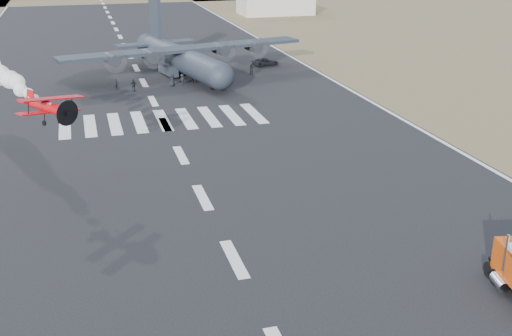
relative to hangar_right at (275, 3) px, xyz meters
name	(u,v)px	position (x,y,z in m)	size (l,w,h in m)	color
runway_markings	(153,101)	(-46.00, -90.00, -3.00)	(60.00, 260.00, 0.01)	silver
hangar_right	(275,3)	(0.00, 0.00, 0.00)	(20.50, 12.50, 5.90)	#B6B2A2
aerobatic_biplane	(48,107)	(-58.67, -120.57, 4.97)	(6.40, 6.05, 2.87)	red
transport_aircraft	(181,56)	(-39.28, -73.63, 0.05)	(40.87, 33.43, 11.87)	#1F242E
support_vehicle	(265,62)	(-23.57, -70.01, -2.35)	(2.17, 4.71, 1.31)	black
crew_a	(116,84)	(-50.42, -81.40, -2.20)	(0.59, 0.48, 1.61)	black
crew_b	(202,76)	(-36.82, -79.35, -2.19)	(0.80, 0.49, 1.64)	black
crew_c	(182,80)	(-40.43, -81.65, -2.10)	(1.18, 0.55, 1.83)	black
crew_d	(134,85)	(-48.02, -83.24, -2.12)	(1.05, 0.54, 1.78)	black
crew_e	(172,80)	(-41.95, -81.53, -2.07)	(0.91, 0.56, 1.87)	black
crew_f	(194,77)	(-38.29, -80.42, -2.09)	(1.71, 0.55, 1.84)	black
crew_g	(227,77)	(-33.11, -81.14, -2.12)	(0.65, 0.53, 1.77)	black
crew_h	(251,70)	(-28.13, -77.29, -2.07)	(0.92, 0.57, 1.89)	black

